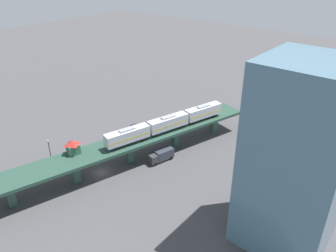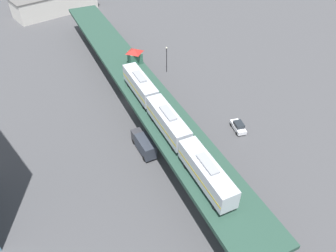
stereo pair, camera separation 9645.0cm
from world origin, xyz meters
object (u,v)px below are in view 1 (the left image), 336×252
Objects in this scene: subway_train at (168,123)px; street_car_white at (134,128)px; office_tower at (297,160)px; signal_hut at (73,147)px; street_lamp at (50,149)px; delivery_truck at (162,155)px.

street_car_white is at bearing -9.94° from subway_train.
office_tower reaches higher than subway_train.
street_lamp is at bearing 4.24° from signal_hut.
street_lamp is at bearing 13.79° from office_tower.
subway_train is 18.61m from street_car_white.
street_car_white is at bearing -13.46° from office_tower.
subway_train is 1.02× the size of office_tower.
signal_hut is at bearing -175.76° from street_lamp.
signal_hut reaches higher than street_lamp.
signal_hut is at bearing 65.83° from subway_train.
street_car_white is at bearing -77.58° from signal_hut.
subway_train reaches higher than signal_hut.
delivery_truck is at bearing -8.21° from office_tower.
street_lamp reaches higher than delivery_truck.
subway_train is 9.07m from delivery_truck.
subway_train is 7.71× the size of street_car_white.
office_tower is (-58.27, -14.31, 13.89)m from street_lamp.
delivery_truck reaches higher than street_car_white.
signal_hut reaches higher than street_car_white.
signal_hut is 0.57× the size of street_lamp.
delivery_truck is 0.21× the size of office_tower.
subway_train is 9.21× the size of signal_hut.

